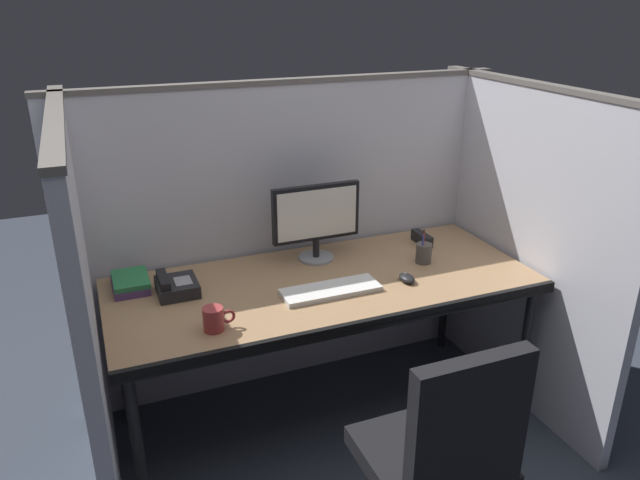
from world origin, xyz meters
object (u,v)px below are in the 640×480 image
keyboard_main (331,290)px  book_stack (130,283)px  desk (325,292)px  computer_mouse (407,278)px  desk_phone (176,286)px  monitor_center (316,217)px  red_stapler (422,238)px  coffee_mug (214,319)px  pen_cup (424,253)px

keyboard_main → book_stack: 0.87m
desk → computer_mouse: bearing=-21.0°
desk_phone → keyboard_main: bearing=-21.3°
monitor_center → red_stapler: (0.58, -0.02, -0.19)m
keyboard_main → coffee_mug: bearing=-167.0°
keyboard_main → book_stack: book_stack is taller
pen_cup → red_stapler: bearing=60.9°
monitor_center → coffee_mug: (-0.61, -0.47, -0.17)m
desk → coffee_mug: coffee_mug is taller
pen_cup → coffee_mug: pen_cup is taller
keyboard_main → coffee_mug: 0.55m
desk_phone → coffee_mug: bearing=-76.8°
computer_mouse → book_stack: bearing=161.3°
computer_mouse → coffee_mug: (-0.89, -0.09, 0.03)m
computer_mouse → desk_phone: desk_phone is taller
keyboard_main → computer_mouse: bearing=-4.9°
desk → computer_mouse: (0.34, -0.13, 0.07)m
monitor_center → keyboard_main: 0.41m
computer_mouse → book_stack: book_stack is taller
red_stapler → coffee_mug: (-1.18, -0.45, 0.02)m
book_stack → pen_cup: 1.35m
keyboard_main → computer_mouse: size_ratio=4.48×
red_stapler → pen_cup: pen_cup is taller
computer_mouse → coffee_mug: coffee_mug is taller
coffee_mug → pen_cup: bearing=13.0°
red_stapler → pen_cup: (-0.12, -0.21, 0.02)m
keyboard_main → desk_phone: bearing=158.7°
coffee_mug → monitor_center: bearing=38.1°
desk → book_stack: 0.86m
monitor_center → computer_mouse: monitor_center is taller
desk → keyboard_main: 0.12m
book_stack → computer_mouse: bearing=-18.7°
computer_mouse → keyboard_main: bearing=175.1°
coffee_mug → red_stapler: bearing=21.0°
book_stack → monitor_center: bearing=-0.6°
book_stack → red_stapler: 1.45m
keyboard_main → desk_phone: desk_phone is taller
book_stack → desk_phone: (0.18, -0.12, 0.01)m
book_stack → coffee_mug: (0.26, -0.48, 0.02)m
pen_cup → monitor_center: bearing=153.7°
monitor_center → book_stack: monitor_center is taller
monitor_center → coffee_mug: size_ratio=3.41×
pen_cup → keyboard_main: bearing=-167.0°
monitor_center → book_stack: size_ratio=2.03×
keyboard_main → book_stack: bearing=155.7°
desk → computer_mouse: 0.37m
desk → book_stack: bearing=162.3°
desk → computer_mouse: size_ratio=19.79×
computer_mouse → red_stapler: 0.47m
desk → red_stapler: 0.68m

